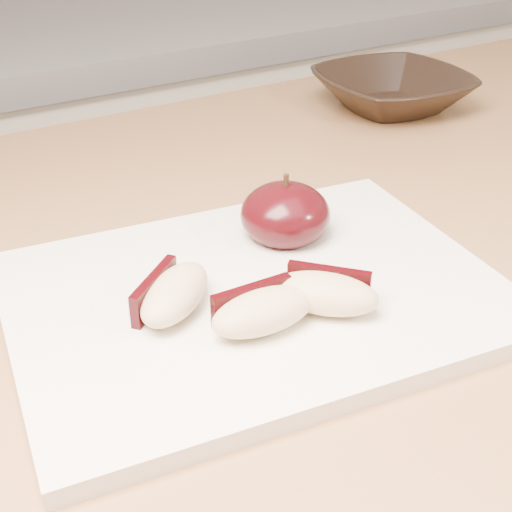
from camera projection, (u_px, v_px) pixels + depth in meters
back_cabinet at (55, 278)px, 1.31m from camera, size 2.40×0.62×0.94m
cutting_board at (256, 295)px, 0.49m from camera, size 0.36×0.28×0.01m
apple_half at (285, 215)px, 0.54m from camera, size 0.08×0.08×0.06m
apple_wedge_a at (173, 293)px, 0.46m from camera, size 0.08×0.07×0.03m
apple_wedge_b at (262, 310)px, 0.44m from camera, size 0.07×0.04×0.03m
apple_wedge_c at (325, 292)px, 0.46m from camera, size 0.07×0.07×0.03m
bowl at (392, 90)px, 0.83m from camera, size 0.19×0.19×0.04m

